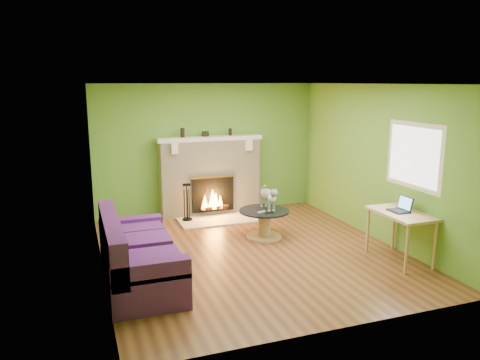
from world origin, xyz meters
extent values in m
plane|color=#5F2F1B|center=(0.00, 0.00, 0.00)|extent=(5.00, 5.00, 0.00)
plane|color=white|center=(0.00, 0.00, 2.60)|extent=(5.00, 5.00, 0.00)
plane|color=#579531|center=(0.00, 2.50, 1.30)|extent=(5.00, 0.00, 5.00)
plane|color=#579531|center=(0.00, -2.50, 1.30)|extent=(5.00, 0.00, 5.00)
plane|color=#579531|center=(-2.25, 0.00, 1.30)|extent=(0.00, 5.00, 5.00)
plane|color=#579531|center=(2.25, 0.00, 1.30)|extent=(0.00, 5.00, 5.00)
plane|color=silver|center=(2.24, -0.90, 1.55)|extent=(0.00, 1.20, 1.20)
plane|color=white|center=(2.23, -0.90, 1.55)|extent=(0.00, 1.06, 1.06)
cube|color=beige|center=(0.00, 2.33, 0.75)|extent=(2.00, 0.35, 1.50)
cube|color=black|center=(0.00, 2.13, 0.44)|extent=(0.85, 0.03, 0.68)
cube|color=gold|center=(0.00, 2.13, 0.80)|extent=(0.91, 0.02, 0.04)
cylinder|color=black|center=(0.00, 2.10, 0.16)|extent=(0.55, 0.07, 0.07)
cube|color=silver|center=(0.00, 2.30, 1.54)|extent=(2.10, 0.28, 0.08)
cube|color=silver|center=(-0.75, 2.11, 1.40)|extent=(0.12, 0.10, 0.20)
cube|color=silver|center=(0.75, 2.11, 1.40)|extent=(0.12, 0.10, 0.20)
cube|color=beige|center=(0.00, 1.80, 0.01)|extent=(1.50, 0.75, 0.03)
cube|color=silver|center=(0.00, 2.30, 1.54)|extent=(2.10, 0.28, 0.08)
cube|color=#4B1960|center=(-1.80, -0.53, 0.23)|extent=(0.92, 2.04, 0.46)
cube|color=#4B1960|center=(-2.15, -0.53, 0.63)|extent=(0.21, 2.04, 0.57)
cube|color=#4B1960|center=(-1.80, -1.45, 0.52)|extent=(0.92, 0.21, 0.23)
cube|color=#4B1960|center=(-1.80, 0.38, 0.52)|extent=(0.92, 0.21, 0.23)
cube|color=#4B1960|center=(-1.75, -1.11, 0.52)|extent=(0.73, 0.54, 0.13)
cube|color=#4B1960|center=(-1.75, -0.43, 0.52)|extent=(0.73, 0.54, 0.13)
cube|color=#4B1960|center=(-1.75, 0.14, 0.52)|extent=(0.73, 0.54, 0.13)
cylinder|color=tan|center=(0.46, 0.59, 0.02)|extent=(0.60, 0.60, 0.03)
cylinder|color=tan|center=(0.46, 0.59, 0.24)|extent=(0.22, 0.22, 0.42)
cylinder|color=black|center=(0.46, 0.59, 0.47)|extent=(0.86, 0.86, 0.03)
cube|color=tan|center=(1.95, -1.07, 0.73)|extent=(0.59, 1.01, 0.04)
cylinder|color=tan|center=(1.71, -1.53, 0.36)|extent=(0.04, 0.04, 0.71)
cylinder|color=tan|center=(2.19, -1.53, 0.36)|extent=(0.04, 0.04, 0.71)
cylinder|color=tan|center=(1.71, -0.62, 0.36)|extent=(0.04, 0.04, 0.71)
cylinder|color=tan|center=(2.19, -0.62, 0.36)|extent=(0.04, 0.04, 0.71)
cube|color=gray|center=(0.36, 0.47, 0.50)|extent=(0.17, 0.11, 0.02)
cube|color=black|center=(0.48, 0.41, 0.50)|extent=(0.16, 0.06, 0.02)
cylinder|color=black|center=(-0.54, 2.33, 1.67)|extent=(0.08, 0.08, 0.18)
cylinder|color=black|center=(0.43, 2.33, 1.65)|extent=(0.07, 0.07, 0.14)
cube|color=black|center=(-0.08, 2.33, 1.63)|extent=(0.12, 0.08, 0.10)
camera|label=1|loc=(-2.53, -6.51, 2.64)|focal=35.00mm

